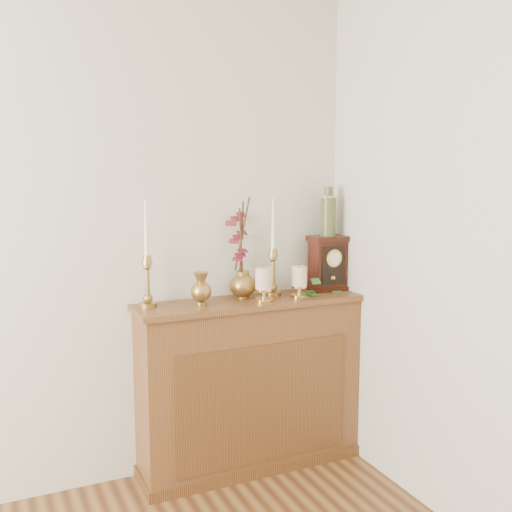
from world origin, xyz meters
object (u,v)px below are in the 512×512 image
bud_vase (201,289)px  mantel_clock (328,263)px  ginger_jar (239,252)px  ceramic_vase (328,214)px  candlestick_left (147,273)px  candlestick_center (273,264)px

bud_vase → mantel_clock: mantel_clock is taller
bud_vase → ginger_jar: ginger_jar is taller
bud_vase → ceramic_vase: bearing=5.5°
candlestick_left → ginger_jar: (0.51, 0.04, 0.07)m
candlestick_left → bud_vase: bearing=-16.1°
candlestick_center → bud_vase: candlestick_center is taller
mantel_clock → ceramic_vase: ceramic_vase is taller
ginger_jar → mantel_clock: bearing=-3.9°
bud_vase → ginger_jar: bearing=23.2°
bud_vase → mantel_clock: bearing=5.3°
candlestick_center → ginger_jar: bearing=165.9°
candlestick_center → ceramic_vase: 0.44m
ginger_jar → ceramic_vase: size_ratio=1.97×
bud_vase → mantel_clock: 0.79m
mantel_clock → ginger_jar: bearing=176.7°
bud_vase → candlestick_center: bearing=8.3°
candlestick_center → bud_vase: (-0.43, -0.06, -0.09)m
bud_vase → ginger_jar: size_ratio=0.31×
candlestick_left → ceramic_vase: size_ratio=1.93×
candlestick_center → mantel_clock: bearing=1.5°
candlestick_center → ceramic_vase: size_ratio=1.92×
ginger_jar → mantel_clock: size_ratio=1.75×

